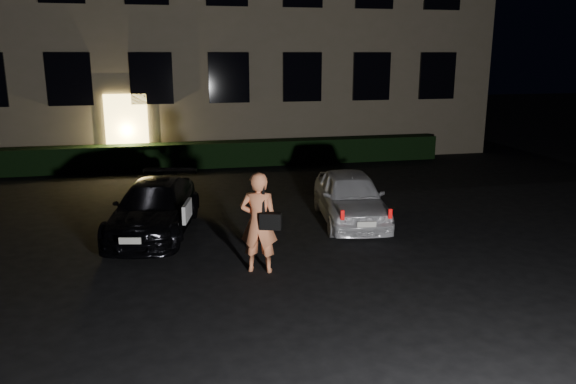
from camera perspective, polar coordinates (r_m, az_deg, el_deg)
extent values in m
plane|color=black|center=(9.77, 2.00, -9.09)|extent=(80.00, 80.00, 0.00)
cube|color=#FFD76B|center=(19.85, -16.03, 5.93)|extent=(1.40, 0.10, 2.50)
cube|color=black|center=(19.88, -21.34, 10.62)|extent=(1.40, 0.10, 1.70)
cube|color=black|center=(19.67, -13.71, 11.13)|extent=(1.40, 0.10, 1.70)
cube|color=black|center=(19.79, -6.02, 11.46)|extent=(1.40, 0.10, 1.70)
cube|color=black|center=(20.26, 1.46, 11.58)|extent=(1.40, 0.10, 1.70)
cube|color=black|center=(21.04, 8.49, 11.53)|extent=(1.40, 0.10, 1.70)
cube|color=black|center=(22.09, 14.93, 11.33)|extent=(1.40, 0.10, 1.70)
cube|color=black|center=(19.64, -5.68, 3.88)|extent=(15.00, 0.70, 0.85)
imported|color=black|center=(12.52, -13.42, -1.59)|extent=(2.33, 4.07, 1.11)
cube|color=white|center=(11.65, -10.21, -1.91)|extent=(0.24, 0.79, 0.37)
cube|color=silver|center=(10.70, -15.76, -4.79)|extent=(0.40, 0.12, 0.12)
imported|color=silver|center=(13.06, 6.34, -0.49)|extent=(1.83, 3.62, 1.18)
cube|color=red|center=(11.38, 5.56, -2.35)|extent=(0.08, 0.05, 0.20)
cube|color=red|center=(11.60, 10.35, -2.19)|extent=(0.08, 0.05, 0.20)
cube|color=silver|center=(11.50, 8.00, -3.28)|extent=(0.40, 0.09, 0.12)
imported|color=#F68A57|center=(9.94, -2.99, -3.09)|extent=(0.77, 0.63, 1.83)
cube|color=black|center=(9.77, -1.79, -2.97)|extent=(0.41, 0.27, 0.29)
cube|color=black|center=(9.72, -2.50, -0.54)|extent=(0.06, 0.07, 0.57)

